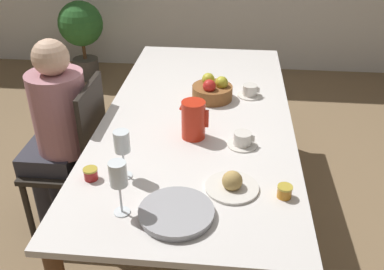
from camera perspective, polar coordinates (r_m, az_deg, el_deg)
name	(u,v)px	position (r m, az deg, el deg)	size (l,w,h in m)	color
ground_plane	(197,218)	(2.77, 0.68, -10.98)	(20.00, 20.00, 0.00)	#7F6647
dining_table	(198,126)	(2.38, 0.77, 1.16)	(1.00, 2.14, 0.75)	silver
chair_person_side	(77,156)	(2.53, -15.10, -2.70)	(0.42, 0.42, 0.93)	black
person_seated	(56,123)	(2.47, -17.63, 1.49)	(0.39, 0.41, 1.17)	#33333D
red_pitcher	(193,119)	(2.07, 0.08, 2.09)	(0.14, 0.12, 0.19)	red
wine_glass_water	(122,144)	(1.77, -9.32, -1.15)	(0.07, 0.07, 0.22)	white
wine_glass_juice	(118,177)	(1.58, -9.80, -5.51)	(0.07, 0.07, 0.23)	white
teacup_near_person	(242,140)	(2.05, 6.74, -0.66)	(0.15, 0.15, 0.07)	silver
teacup_across	(250,91)	(2.55, 7.72, 5.80)	(0.15, 0.15, 0.07)	silver
serving_tray	(176,213)	(1.63, -2.10, -10.33)	(0.29, 0.29, 0.03)	#9E9EA3
bread_plate	(232,184)	(1.77, 5.36, -6.53)	(0.22, 0.22, 0.08)	silver
jam_jar_amber	(91,173)	(1.86, -13.36, -4.98)	(0.06, 0.06, 0.05)	#A81E1E
jam_jar_red	(285,191)	(1.75, 12.25, -7.30)	(0.06, 0.06, 0.05)	#C67A1E
fruit_bowl	(212,90)	(2.48, 2.74, 5.98)	(0.23, 0.23, 0.14)	brown
potted_plant	(81,30)	(4.69, -14.54, 13.37)	(0.46, 0.46, 0.82)	#4C4742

